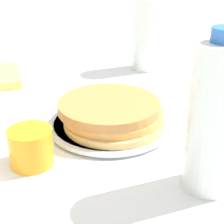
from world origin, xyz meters
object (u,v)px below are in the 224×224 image
Objects in this scene: water_bottle_near at (215,118)px; water_bottle_mid at (147,34)px; plate at (112,125)px; juice_glass at (31,147)px; pancake_stack at (112,113)px.

water_bottle_mid is at bearing -161.14° from water_bottle_near.
juice_glass is (0.14, -0.09, 0.02)m from plate.
water_bottle_near is (0.14, 0.17, 0.10)m from plate.
pancake_stack is 0.87× the size of water_bottle_near.
water_bottle_near is at bearing 52.45° from pancake_stack.
plate is at bearing 147.37° from juice_glass.
plate is 0.36m from water_bottle_mid.
pancake_stack is 0.98× the size of water_bottle_mid.
plate is 0.24m from water_bottle_near.
juice_glass is 0.28m from water_bottle_near.
water_bottle_mid is (-0.50, 0.10, 0.06)m from juice_glass.
juice_glass is at bearing -33.35° from pancake_stack.
water_bottle_near is at bearing 18.86° from water_bottle_mid.
water_bottle_mid is (-0.35, 0.01, 0.09)m from plate.
juice_glass reaches higher than pancake_stack.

